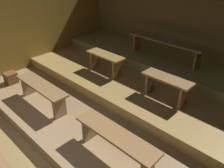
{
  "coord_description": "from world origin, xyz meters",
  "views": [
    {
      "loc": [
        2.65,
        0.02,
        2.86
      ],
      "look_at": [
        -0.21,
        2.98,
        0.53
      ],
      "focal_mm": 36.69,
      "sensor_mm": 36.0,
      "label": 1
    }
  ],
  "objects_px": {
    "bench_lower_right": "(116,139)",
    "bench_middle_right": "(167,84)",
    "bench_lower_left": "(42,89)",
    "bench_middle_left": "(105,59)",
    "wooden_crate_lower": "(11,78)",
    "bench_upper_center": "(165,44)"
  },
  "relations": [
    {
      "from": "bench_middle_left",
      "to": "bench_lower_right",
      "type": "bearing_deg",
      "value": -41.06
    },
    {
      "from": "bench_lower_left",
      "to": "bench_upper_center",
      "type": "height_order",
      "value": "bench_upper_center"
    },
    {
      "from": "bench_middle_left",
      "to": "bench_lower_left",
      "type": "bearing_deg",
      "value": -96.53
    },
    {
      "from": "bench_middle_right",
      "to": "wooden_crate_lower",
      "type": "relative_size",
      "value": 3.73
    },
    {
      "from": "bench_lower_left",
      "to": "wooden_crate_lower",
      "type": "height_order",
      "value": "bench_lower_left"
    },
    {
      "from": "bench_upper_center",
      "to": "bench_lower_left",
      "type": "bearing_deg",
      "value": -109.1
    },
    {
      "from": "bench_lower_left",
      "to": "bench_lower_right",
      "type": "xyz_separation_m",
      "value": [
        1.98,
        0.0,
        0.0
      ]
    },
    {
      "from": "bench_lower_left",
      "to": "wooden_crate_lower",
      "type": "bearing_deg",
      "value": -178.2
    },
    {
      "from": "bench_upper_center",
      "to": "wooden_crate_lower",
      "type": "xyz_separation_m",
      "value": [
        -2.31,
        -2.82,
        -0.68
      ]
    },
    {
      "from": "bench_middle_right",
      "to": "bench_upper_center",
      "type": "relative_size",
      "value": 0.5
    },
    {
      "from": "bench_middle_left",
      "to": "bench_middle_right",
      "type": "relative_size",
      "value": 1.0
    },
    {
      "from": "bench_middle_left",
      "to": "wooden_crate_lower",
      "type": "height_order",
      "value": "bench_middle_left"
    },
    {
      "from": "wooden_crate_lower",
      "to": "bench_lower_right",
      "type": "bearing_deg",
      "value": 0.73
    },
    {
      "from": "bench_lower_right",
      "to": "bench_upper_center",
      "type": "xyz_separation_m",
      "value": [
        -1.02,
        2.78,
        0.46
      ]
    },
    {
      "from": "bench_lower_left",
      "to": "bench_middle_right",
      "type": "relative_size",
      "value": 1.46
    },
    {
      "from": "bench_lower_right",
      "to": "bench_middle_right",
      "type": "bearing_deg",
      "value": 96.53
    },
    {
      "from": "bench_lower_left",
      "to": "wooden_crate_lower",
      "type": "relative_size",
      "value": 5.44
    },
    {
      "from": "bench_middle_left",
      "to": "wooden_crate_lower",
      "type": "xyz_separation_m",
      "value": [
        -1.53,
        -1.61,
        -0.42
      ]
    },
    {
      "from": "bench_lower_right",
      "to": "bench_upper_center",
      "type": "bearing_deg",
      "value": 110.16
    },
    {
      "from": "bench_middle_right",
      "to": "wooden_crate_lower",
      "type": "bearing_deg",
      "value": -152.9
    },
    {
      "from": "bench_middle_right",
      "to": "bench_upper_center",
      "type": "xyz_separation_m",
      "value": [
        -0.84,
        1.21,
        0.26
      ]
    },
    {
      "from": "bench_lower_left",
      "to": "bench_middle_left",
      "type": "distance_m",
      "value": 1.59
    }
  ]
}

